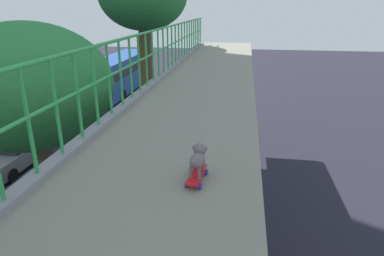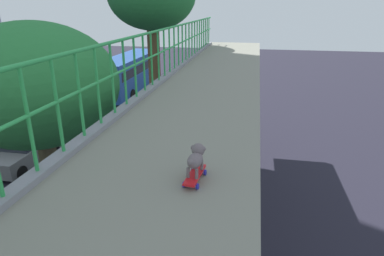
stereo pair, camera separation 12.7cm
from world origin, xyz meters
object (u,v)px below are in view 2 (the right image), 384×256
(car_black_fifth, at_px, (51,191))
(toy_skateboard, at_px, (195,175))
(small_dog, at_px, (196,157))
(car_grey_sixth, at_px, (23,151))
(city_bus, at_px, (130,72))
(car_blue_seventh, at_px, (111,134))

(car_black_fifth, distance_m, toy_skateboard, 10.90)
(small_dog, bearing_deg, car_grey_sixth, 136.59)
(car_grey_sixth, height_order, city_bus, city_bus)
(car_black_fifth, relative_size, small_dog, 10.31)
(car_blue_seventh, xyz_separation_m, city_bus, (-3.30, 11.87, 1.20))
(car_blue_seventh, bearing_deg, car_grey_sixth, -134.38)
(car_blue_seventh, xyz_separation_m, toy_skateboard, (7.13, -12.95, 5.00))
(car_grey_sixth, bearing_deg, car_blue_seventh, 45.62)
(car_blue_seventh, bearing_deg, small_dog, -61.07)
(car_grey_sixth, bearing_deg, car_black_fifth, -41.14)
(city_bus, bearing_deg, car_blue_seventh, -74.45)
(car_black_fifth, bearing_deg, car_grey_sixth, 138.86)
(toy_skateboard, bearing_deg, car_grey_sixth, 136.44)
(car_grey_sixth, height_order, toy_skateboard, toy_skateboard)
(car_black_fifth, relative_size, city_bus, 0.41)
(car_blue_seventh, bearing_deg, toy_skateboard, -61.17)
(car_blue_seventh, relative_size, toy_skateboard, 8.15)
(city_bus, height_order, small_dog, small_dog)
(city_bus, relative_size, small_dog, 25.46)
(car_black_fifth, distance_m, city_bus, 18.39)
(car_black_fifth, height_order, city_bus, city_bus)
(car_grey_sixth, distance_m, city_bus, 15.11)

